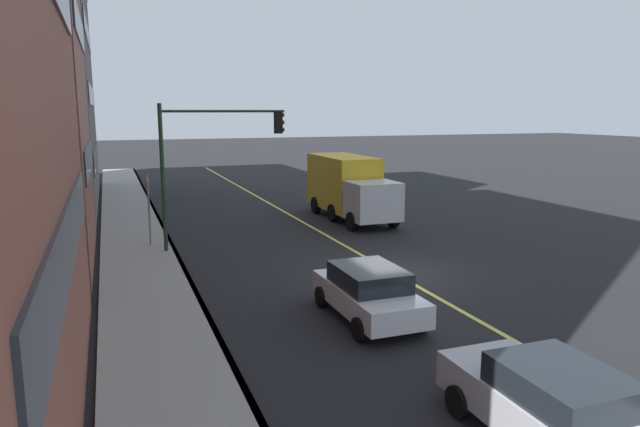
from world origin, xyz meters
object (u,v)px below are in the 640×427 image
Objects in this scene: car_silver at (556,409)px; street_sign_post at (149,205)px; traffic_light_mast at (211,150)px; truck_yellow at (349,186)px; car_white at (369,292)px.

car_silver is 1.45× the size of street_sign_post.
car_silver is 17.95m from street_sign_post.
traffic_light_mast reaches higher than street_sign_post.
truck_yellow is 10.75m from street_sign_post.
traffic_light_mast is (-4.48, 7.84, 2.37)m from truck_yellow.
car_white is 11.64m from street_sign_post.
car_silver is 21.02m from truck_yellow.
truck_yellow is at bearing -72.52° from street_sign_post.
car_white is at bearing -164.63° from traffic_light_mast.
truck_yellow is 9.34m from traffic_light_mast.
traffic_light_mast is 3.54m from street_sign_post.
traffic_light_mast reaches higher than car_white.
car_white is at bearing 158.85° from truck_yellow.
street_sign_post reaches higher than car_silver.
car_white is 0.69× the size of traffic_light_mast.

